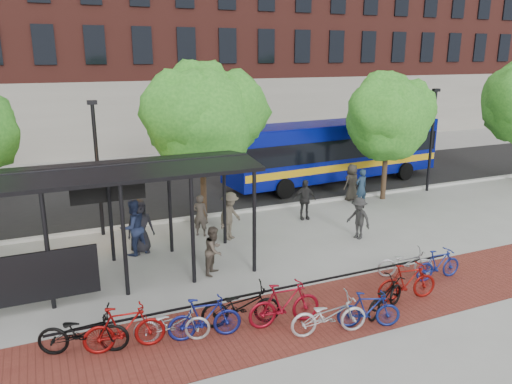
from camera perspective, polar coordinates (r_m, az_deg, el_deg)
name	(u,v)px	position (r m, az deg, el deg)	size (l,w,h in m)	color
ground	(308,239)	(19.00, 5.91, -5.35)	(160.00, 160.00, 0.00)	#9E9E99
asphalt_street	(232,188)	(25.90, -2.81, 0.41)	(160.00, 8.00, 0.01)	black
curb	(264,208)	(22.34, 0.87, -1.89)	(160.00, 0.25, 0.12)	#B7B7B2
brick_strip	(334,309)	(14.16, 8.88, -13.07)	(24.00, 3.00, 0.01)	maroon
bike_rack_rail	(277,304)	(14.27, 2.38, -12.64)	(12.00, 0.05, 0.95)	black
building_brick	(263,15)	(45.61, 0.86, 19.58)	(55.00, 14.00, 20.00)	maroon
bus_shelter	(73,187)	(15.38, -20.18, 0.49)	(10.60, 3.07, 3.60)	black
tree_b	(203,114)	(19.80, -6.04, 8.82)	(5.15, 4.20, 6.47)	#382619
tree_c	(389,114)	(24.13, 15.00, 8.60)	(4.66, 3.80, 5.92)	#382619
lamp_post_left	(97,165)	(19.49, -17.67, 2.96)	(0.35, 0.20, 5.12)	black
lamp_post_right	(432,137)	(26.39, 19.45, 5.92)	(0.35, 0.20, 5.12)	black
bus	(335,148)	(26.95, 8.97, 4.94)	(12.35, 3.64, 3.29)	#071080
bike_0	(83,332)	(12.59, -19.13, -14.85)	(0.72, 2.07, 1.09)	black
bike_1	(124,328)	(12.41, -14.81, -14.82)	(0.53, 1.89, 1.14)	maroon
bike_2	(172,324)	(12.54, -9.59, -14.61)	(0.64, 1.83, 0.96)	#A1A1A3
bike_3	(205,318)	(12.53, -5.89, -14.15)	(0.51, 1.81, 1.09)	navy
bike_4	(241,306)	(13.04, -1.72, -12.84)	(0.72, 2.06, 1.08)	black
bike_5	(285,304)	(13.03, 3.28, -12.65)	(0.55, 1.95, 1.17)	maroon
bike_6	(329,315)	(12.79, 8.31, -13.74)	(0.68, 1.96, 1.03)	#B9B8BB
bike_7	(369,310)	(13.27, 12.76, -12.97)	(0.46, 1.62, 0.97)	navy
bike_8	(385,297)	(14.06, 14.53, -11.49)	(0.62, 1.77, 0.93)	black
bike_9	(407,282)	(14.85, 16.90, -9.81)	(0.51, 1.82, 1.10)	maroon
bike_10	(405,263)	(16.36, 16.70, -7.74)	(0.61, 1.74, 0.92)	#9E9DA0
bike_11	(438,264)	(16.46, 20.12, -7.77)	(0.46, 1.63, 0.98)	navy
pedestrian_0	(140,226)	(17.79, -13.11, -3.84)	(0.94, 0.61, 1.93)	black
pedestrian_1	(200,215)	(19.09, -6.38, -2.66)	(0.59, 0.39, 1.63)	#3E3832
pedestrian_2	(133,227)	(17.66, -13.85, -3.95)	(0.96, 0.75, 1.98)	#1F2848
pedestrian_3	(230,216)	(18.62, -3.00, -2.74)	(1.18, 0.68, 1.82)	brown
pedestrian_4	(304,200)	(20.97, 5.56, -0.86)	(1.00, 0.42, 1.71)	#262626
pedestrian_6	(352,182)	(24.04, 10.89, 1.09)	(0.85, 0.55, 1.74)	#36312B
pedestrian_7	(361,187)	(23.29, 11.94, 0.52)	(0.62, 0.41, 1.70)	#1E3147
pedestrian_8	(214,250)	(15.80, -4.81, -6.66)	(0.76, 0.59, 1.57)	#4C4238
pedestrian_9	(359,218)	(19.08, 11.65, -2.96)	(1.03, 0.59, 1.59)	#282828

